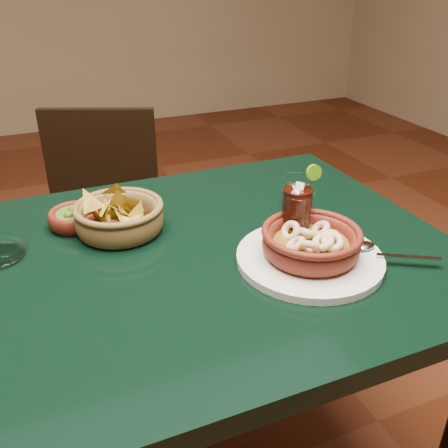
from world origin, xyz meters
name	(u,v)px	position (x,y,z in m)	size (l,w,h in m)	color
dining_table	(156,302)	(0.00, 0.00, 0.65)	(1.20, 0.80, 0.75)	black
dining_chair	(101,230)	(0.00, 0.70, 0.46)	(0.51, 0.51, 0.84)	black
shrimp_plate	(311,247)	(0.28, -0.12, 0.78)	(0.36, 0.28, 0.08)	silver
chip_basket	(119,217)	(-0.03, 0.14, 0.78)	(0.22, 0.22, 0.13)	brown
guacamole_ramekin	(75,217)	(-0.12, 0.20, 0.77)	(0.13, 0.13, 0.04)	#55190F
cola_drink	(297,212)	(0.28, -0.05, 0.82)	(0.14, 0.14, 0.17)	white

